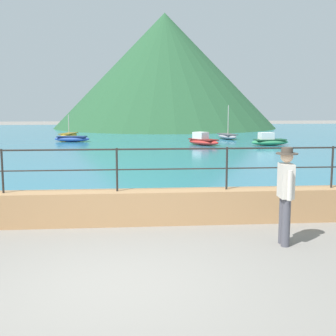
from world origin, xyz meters
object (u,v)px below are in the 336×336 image
boat_3 (69,135)px  boat_4 (227,136)px  person_walking (286,191)px  boat_1 (72,139)px  boat_0 (203,140)px  boat_5 (269,141)px

boat_3 → boat_4: (11.15, -1.80, 0.01)m
person_walking → boat_3: 26.22m
boat_1 → boat_0: bearing=-20.7°
boat_0 → boat_4: (2.45, 4.43, -0.06)m
boat_4 → boat_5: boat_4 is taller
boat_1 → boat_4: 10.61m
boat_3 → boat_4: bearing=-9.2°
boat_3 → boat_5: size_ratio=1.03×
boat_4 → boat_3: bearing=170.8°
boat_0 → boat_5: 3.91m
person_walking → boat_0: size_ratio=0.73×
boat_4 → boat_1: bearing=-172.5°
boat_3 → boat_4: boat_4 is taller
boat_1 → boat_5: boat_5 is taller
boat_4 → boat_5: size_ratio=1.02×
boat_3 → boat_4: size_ratio=1.01×
person_walking → boat_1: person_walking is taller
person_walking → boat_4: 23.83m
person_walking → boat_5: person_walking is taller
boat_1 → boat_4: boat_4 is taller
boat_0 → boat_4: size_ratio=0.98×
boat_3 → boat_4: 11.29m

